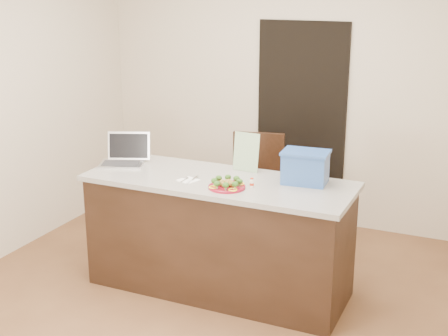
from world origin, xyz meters
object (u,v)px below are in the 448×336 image
at_px(island, 219,235).
at_px(chair, 253,184).
at_px(blue_box, 305,167).
at_px(napkin, 188,180).
at_px(yogurt_bottle, 252,183).
at_px(plate, 227,187).
at_px(laptop, 125,155).

bearing_deg(island, chair, 94.32).
bearing_deg(island, blue_box, 15.90).
bearing_deg(napkin, yogurt_bottle, 6.50).
bearing_deg(plate, napkin, 173.17).
bearing_deg(napkin, plate, -6.83).
distance_m(laptop, chair, 1.22).
relative_size(yogurt_bottle, blue_box, 0.20).
relative_size(plate, napkin, 2.05).
relative_size(island, yogurt_bottle, 29.37).
xyz_separation_m(plate, blue_box, (0.48, 0.35, 0.11)).
relative_size(napkin, chair, 0.13).
relative_size(laptop, blue_box, 1.16).
bearing_deg(island, yogurt_bottle, -13.48).
bearing_deg(laptop, napkin, -38.54).
bearing_deg(chair, island, -97.19).
bearing_deg(laptop, blue_box, -18.25).
relative_size(laptop, chair, 0.40).
bearing_deg(blue_box, laptop, 179.40).
height_order(napkin, blue_box, blue_box).
xyz_separation_m(laptop, chair, (0.81, 0.83, -0.39)).
distance_m(napkin, chair, 1.08).
height_order(napkin, yogurt_bottle, yogurt_bottle).
height_order(plate, blue_box, blue_box).
xyz_separation_m(laptop, blue_box, (1.51, 0.11, 0.06)).
distance_m(plate, yogurt_bottle, 0.18).
height_order(yogurt_bottle, laptop, laptop).
distance_m(yogurt_bottle, laptop, 1.19).
distance_m(island, chair, 0.91).
relative_size(plate, laptop, 0.65).
xyz_separation_m(yogurt_bottle, blue_box, (0.32, 0.25, 0.09)).
distance_m(island, laptop, 1.03).
bearing_deg(laptop, island, -26.96).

